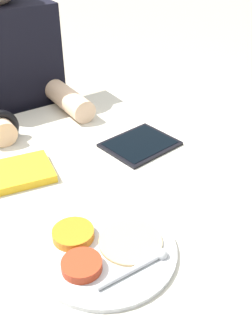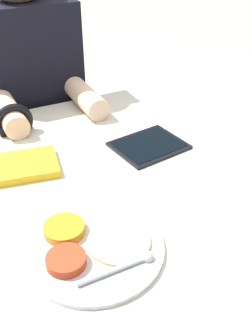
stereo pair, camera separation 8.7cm
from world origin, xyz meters
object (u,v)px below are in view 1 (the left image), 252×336
Objects in this scene: thali_tray at (103,249)px; red_notebook at (11,175)px; tablet_device at (140,144)px; person_diner at (19,140)px.

thali_tray is 0.34m from red_notebook.
red_notebook is 0.35m from tablet_device.
red_notebook is at bearing 99.95° from thali_tray.
tablet_device is at bearing 44.39° from thali_tray.
red_notebook is 0.18× the size of person_diner.
tablet_device is at bearing -70.01° from person_diner.
red_notebook is at bearing 171.72° from tablet_device.
thali_tray is at bearing -97.77° from person_diner.
red_notebook is (-0.06, 0.33, -0.00)m from thali_tray.
person_diner is (-0.18, 0.50, -0.17)m from tablet_device.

